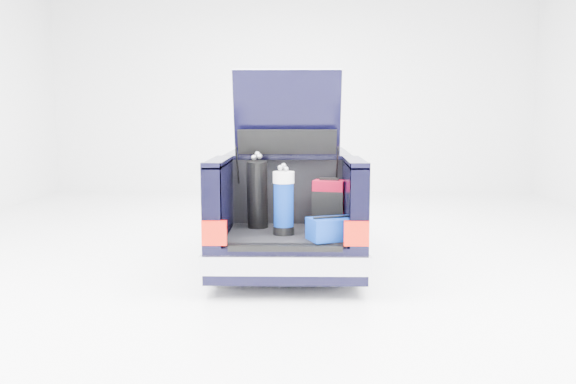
{
  "coord_description": "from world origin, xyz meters",
  "views": [
    {
      "loc": [
        0.14,
        -8.38,
        1.94
      ],
      "look_at": [
        0.0,
        -0.5,
        0.94
      ],
      "focal_mm": 38.0,
      "sensor_mm": 36.0,
      "label": 1
    }
  ],
  "objects_px": {
    "red_suitcase": "(329,204)",
    "black_golf_bag": "(257,194)",
    "blue_duffel": "(332,229)",
    "blue_golf_bag": "(284,202)",
    "car": "(289,205)"
  },
  "relations": [
    {
      "from": "car",
      "to": "blue_golf_bag",
      "type": "xyz_separation_m",
      "value": [
        -0.03,
        -1.72,
        0.29
      ]
    },
    {
      "from": "car",
      "to": "blue_duffel",
      "type": "distance_m",
      "value": 2.07
    },
    {
      "from": "black_golf_bag",
      "to": "blue_golf_bag",
      "type": "height_order",
      "value": "black_golf_bag"
    },
    {
      "from": "red_suitcase",
      "to": "black_golf_bag",
      "type": "relative_size",
      "value": 0.67
    },
    {
      "from": "blue_duffel",
      "to": "blue_golf_bag",
      "type": "bearing_deg",
      "value": 130.94
    },
    {
      "from": "red_suitcase",
      "to": "black_golf_bag",
      "type": "bearing_deg",
      "value": -164.25
    },
    {
      "from": "black_golf_bag",
      "to": "red_suitcase",
      "type": "bearing_deg",
      "value": 8.28
    },
    {
      "from": "car",
      "to": "red_suitcase",
      "type": "bearing_deg",
      "value": -69.01
    },
    {
      "from": "red_suitcase",
      "to": "blue_duffel",
      "type": "bearing_deg",
      "value": -76.43
    },
    {
      "from": "black_golf_bag",
      "to": "blue_duffel",
      "type": "bearing_deg",
      "value": -32.17
    },
    {
      "from": "red_suitcase",
      "to": "blue_duffel",
      "type": "relative_size",
      "value": 1.04
    },
    {
      "from": "blue_golf_bag",
      "to": "blue_duffel",
      "type": "xyz_separation_m",
      "value": [
        0.53,
        -0.29,
        -0.25
      ]
    },
    {
      "from": "blue_golf_bag",
      "to": "blue_duffel",
      "type": "bearing_deg",
      "value": -6.24
    },
    {
      "from": "black_golf_bag",
      "to": "blue_duffel",
      "type": "distance_m",
      "value": 1.12
    },
    {
      "from": "car",
      "to": "blue_duffel",
      "type": "xyz_separation_m",
      "value": [
        0.5,
        -2.01,
        0.05
      ]
    }
  ]
}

